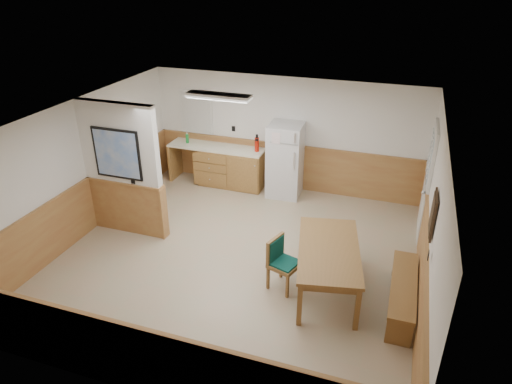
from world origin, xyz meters
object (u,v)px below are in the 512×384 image
(dining_table, at_px, (329,254))
(dining_chair, at_px, (280,259))
(dining_bench, at_px, (403,288))
(fire_extinguisher, at_px, (257,144))
(soap_bottle, at_px, (187,139))
(refrigerator, at_px, (285,160))

(dining_table, distance_m, dining_chair, 0.75)
(dining_bench, height_order, dining_chair, dining_chair)
(fire_extinguisher, height_order, soap_bottle, fire_extinguisher)
(refrigerator, height_order, fire_extinguisher, refrigerator)
(soap_bottle, bearing_deg, refrigerator, -1.12)
(dining_table, height_order, fire_extinguisher, fire_extinguisher)
(dining_bench, height_order, fire_extinguisher, fire_extinguisher)
(dining_bench, relative_size, soap_bottle, 7.88)
(dining_bench, bearing_deg, refrigerator, 130.67)
(refrigerator, xyz_separation_m, dining_chair, (0.79, -3.12, -0.31))
(dining_table, bearing_deg, dining_chair, 179.76)
(refrigerator, xyz_separation_m, dining_table, (1.51, -2.98, -0.14))
(fire_extinguisher, bearing_deg, refrigerator, 11.04)
(dining_bench, distance_m, dining_chair, 1.85)
(dining_table, xyz_separation_m, soap_bottle, (-3.84, 3.02, 0.35))
(dining_table, bearing_deg, refrigerator, 105.12)
(dining_bench, bearing_deg, fire_extinguisher, 136.51)
(dining_bench, relative_size, dining_chair, 1.95)
(refrigerator, bearing_deg, fire_extinguisher, 172.46)
(refrigerator, height_order, dining_chair, refrigerator)
(dining_bench, bearing_deg, soap_bottle, 147.91)
(fire_extinguisher, bearing_deg, dining_chair, -49.16)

